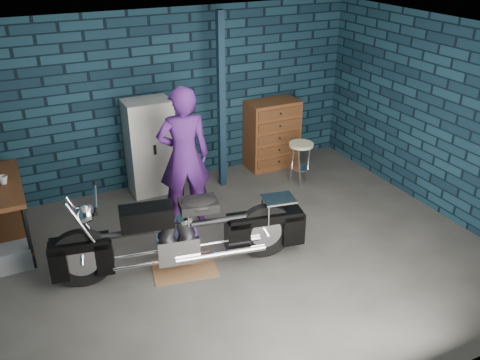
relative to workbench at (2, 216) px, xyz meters
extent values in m
plane|color=#504E4B|center=(2.68, -1.52, -0.46)|extent=(6.00, 6.00, 0.00)
cube|color=black|center=(2.68, 0.98, 0.90)|extent=(6.00, 0.02, 2.70)
cube|color=black|center=(5.68, -1.52, 0.90)|extent=(0.02, 5.00, 2.70)
cube|color=beige|center=(2.68, -1.52, 2.25)|extent=(6.00, 5.00, 0.02)
cube|color=#102334|center=(3.23, 0.43, 0.90)|extent=(0.10, 0.10, 2.70)
cube|color=brown|center=(0.00, 0.00, 0.00)|extent=(0.60, 1.40, 0.91)
cube|color=brown|center=(1.88, -1.43, -0.45)|extent=(0.85, 0.69, 0.01)
imported|color=#4B1D6F|center=(2.33, -0.35, 0.51)|extent=(0.78, 0.58, 1.93)
cube|color=gray|center=(0.02, -0.50, -0.32)|extent=(0.44, 0.31, 0.27)
cube|color=silver|center=(2.17, 0.71, 0.28)|extent=(0.68, 0.49, 1.47)
cube|color=brown|center=(4.29, 0.71, 0.12)|extent=(0.87, 0.48, 1.16)
imported|color=beige|center=(0.10, -0.04, 0.51)|extent=(0.12, 0.12, 0.10)
camera|label=1|loc=(0.28, -6.27, 3.25)|focal=38.00mm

